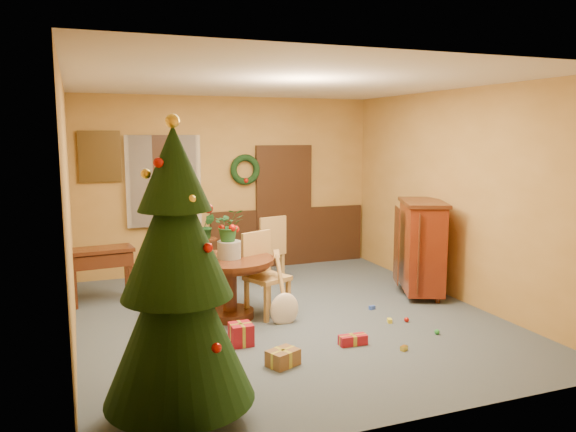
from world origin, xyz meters
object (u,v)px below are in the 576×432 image
dining_table (230,276)px  chair_near (263,271)px  writing_desk (101,262)px  sideboard (422,245)px  christmas_tree (177,283)px

dining_table → chair_near: bearing=-1.5°
writing_desk → sideboard: sideboard is taller
dining_table → writing_desk: size_ratio=1.24×
dining_table → writing_desk: 1.93m
chair_near → sideboard: bearing=1.0°
christmas_tree → writing_desk: christmas_tree is taller
chair_near → writing_desk: size_ratio=1.18×
dining_table → writing_desk: (-1.47, 1.25, 0.04)m
chair_near → writing_desk: 2.28m
christmas_tree → writing_desk: (-0.43, 3.64, -0.59)m
dining_table → christmas_tree: 2.68m
chair_near → writing_desk: (-1.90, 1.26, 0.00)m
dining_table → writing_desk: dining_table is taller
writing_desk → sideboard: bearing=-15.9°
chair_near → christmas_tree: christmas_tree is taller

